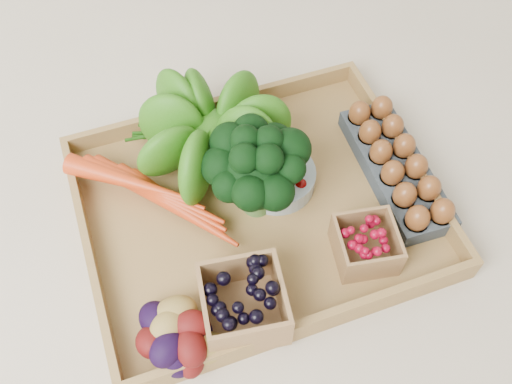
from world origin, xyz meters
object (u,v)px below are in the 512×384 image
object	(u,v)px
tray	(256,210)
broccoli	(257,184)
cherry_bowl	(277,178)
egg_carton	(395,169)

from	to	relation	value
tray	broccoli	bearing A→B (deg)	55.47
tray	cherry_bowl	bearing A→B (deg)	34.61
broccoli	egg_carton	bearing A→B (deg)	-4.89
cherry_bowl	egg_carton	size ratio (longest dim) A/B	0.48
cherry_bowl	tray	bearing A→B (deg)	-145.39
broccoli	egg_carton	size ratio (longest dim) A/B	0.59
tray	cherry_bowl	size ratio (longest dim) A/B	4.28
broccoli	egg_carton	xyz separation A→B (m)	(0.24, -0.02, -0.05)
cherry_bowl	egg_carton	bearing A→B (deg)	-14.59
tray	egg_carton	distance (m)	0.24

